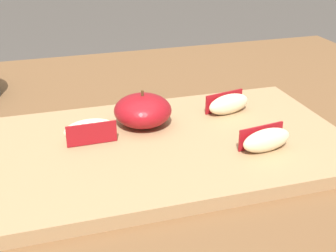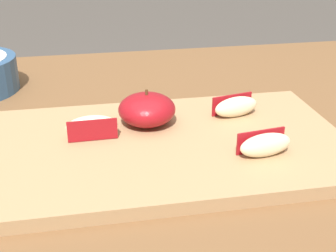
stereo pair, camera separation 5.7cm
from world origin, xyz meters
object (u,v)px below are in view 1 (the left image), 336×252
cutting_board (168,146)px  apple_wedge_near_knife (90,130)px  apple_wedge_left (266,140)px  apple_half_skin_up (143,110)px  apple_wedge_right (228,104)px

cutting_board → apple_wedge_near_knife: size_ratio=6.88×
apple_wedge_near_knife → apple_wedge_left: 0.21m
apple_half_skin_up → cutting_board: bearing=-71.5°
apple_wedge_right → apple_wedge_left: (-0.00, -0.12, 0.00)m
apple_wedge_near_knife → apple_wedge_right: size_ratio=0.96×
apple_half_skin_up → apple_wedge_right: size_ratio=1.13×
apple_wedge_near_knife → apple_wedge_right: (0.20, 0.03, 0.00)m
apple_half_skin_up → apple_wedge_left: (0.12, -0.11, -0.01)m
apple_half_skin_up → apple_wedge_left: apple_half_skin_up is taller
apple_wedge_near_knife → apple_wedge_right: same height
cutting_board → apple_wedge_near_knife: (-0.09, 0.03, 0.02)m
apple_half_skin_up → apple_wedge_near_knife: (-0.07, -0.03, -0.01)m
apple_wedge_right → apple_half_skin_up: bearing=-178.6°
apple_half_skin_up → apple_wedge_left: bearing=-43.0°
apple_wedge_near_knife → apple_wedge_left: (0.20, -0.09, 0.00)m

